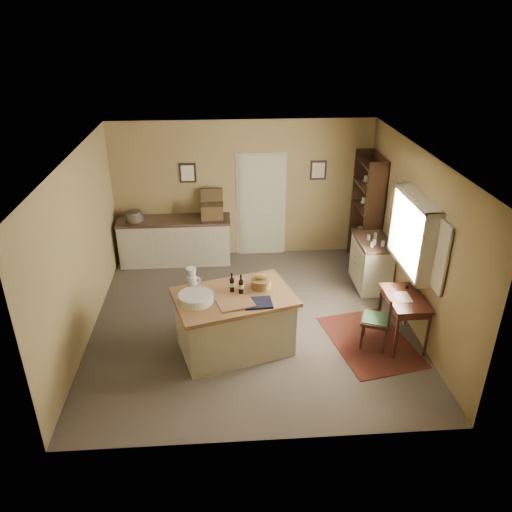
{
  "coord_description": "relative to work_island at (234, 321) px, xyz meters",
  "views": [
    {
      "loc": [
        -0.41,
        -6.73,
        4.51
      ],
      "look_at": [
        0.07,
        0.01,
        1.15
      ],
      "focal_mm": 35.0,
      "sensor_mm": 36.0,
      "label": 1
    }
  ],
  "objects": [
    {
      "name": "right_cabinet",
      "position": [
        2.5,
        1.72,
        -0.02
      ],
      "size": [
        0.55,
        0.99,
        0.99
      ],
      "color": "#B8B293",
      "rests_on": "ground"
    },
    {
      "name": "framed_prints",
      "position": [
        0.5,
        3.2,
        1.24
      ],
      "size": [
        2.82,
        0.02,
        0.38
      ],
      "color": "black",
      "rests_on": "ground"
    },
    {
      "name": "sideboard",
      "position": [
        -1.04,
        2.92,
        -0.0
      ],
      "size": [
        2.15,
        0.61,
        1.18
      ],
      "color": "#B8B293",
      "rests_on": "ground"
    },
    {
      "name": "door",
      "position": [
        0.65,
        3.19,
        0.57
      ],
      "size": [
        0.97,
        0.06,
        2.11
      ],
      "primitive_type": "cube",
      "color": "#A6AA8D",
      "rests_on": "ground"
    },
    {
      "name": "wall_right",
      "position": [
        2.8,
        0.72,
        0.87
      ],
      "size": [
        0.1,
        5.0,
        2.7
      ],
      "primitive_type": "cube",
      "color": "olive",
      "rests_on": "ground"
    },
    {
      "name": "ceiling",
      "position": [
        0.3,
        0.72,
        2.22
      ],
      "size": [
        5.0,
        5.0,
        0.0
      ],
      "primitive_type": "plane",
      "color": "silver",
      "rests_on": "wall_back"
    },
    {
      "name": "wall_back",
      "position": [
        0.3,
        3.22,
        0.87
      ],
      "size": [
        5.0,
        0.1,
        2.7
      ],
      "primitive_type": "cube",
      "color": "olive",
      "rests_on": "ground"
    },
    {
      "name": "shelving_unit",
      "position": [
        2.66,
        2.63,
        0.59
      ],
      "size": [
        0.37,
        0.97,
        2.15
      ],
      "color": "black",
      "rests_on": "ground"
    },
    {
      "name": "work_island",
      "position": [
        0.0,
        0.0,
        0.0
      ],
      "size": [
        1.87,
        1.48,
        1.2
      ],
      "rotation": [
        0.0,
        0.0,
        0.28
      ],
      "color": "#B8B293",
      "rests_on": "ground"
    },
    {
      "name": "ground",
      "position": [
        0.3,
        0.72,
        -0.48
      ],
      "size": [
        5.0,
        5.0,
        0.0
      ],
      "primitive_type": "plane",
      "color": "brown",
      "rests_on": "ground"
    },
    {
      "name": "wall_left",
      "position": [
        -2.2,
        0.72,
        0.87
      ],
      "size": [
        0.1,
        5.0,
        2.7
      ],
      "primitive_type": "cube",
      "color": "olive",
      "rests_on": "ground"
    },
    {
      "name": "wall_front",
      "position": [
        0.3,
        -1.78,
        0.87
      ],
      "size": [
        5.0,
        0.1,
        2.7
      ],
      "primitive_type": "cube",
      "color": "olive",
      "rests_on": "ground"
    },
    {
      "name": "window",
      "position": [
        2.72,
        0.52,
        1.07
      ],
      "size": [
        0.25,
        1.99,
        1.12
      ],
      "color": "#B8B293",
      "rests_on": "ground"
    },
    {
      "name": "rug",
      "position": [
        2.05,
        0.02,
        -0.48
      ],
      "size": [
        1.39,
        1.78,
        0.01
      ],
      "primitive_type": "cube",
      "rotation": [
        0.0,
        0.0,
        0.2
      ],
      "color": "#4D1510",
      "rests_on": "ground"
    },
    {
      "name": "desk_chair",
      "position": [
        2.07,
        -0.06,
        -0.05
      ],
      "size": [
        0.53,
        0.53,
        0.87
      ],
      "primitive_type": null,
      "rotation": [
        0.0,
        0.0,
        -0.39
      ],
      "color": "black",
      "rests_on": "ground"
    },
    {
      "name": "writing_desk",
      "position": [
        2.5,
        0.02,
        0.19
      ],
      "size": [
        0.53,
        0.87,
        0.82
      ],
      "color": "#33150F",
      "rests_on": "ground"
    }
  ]
}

